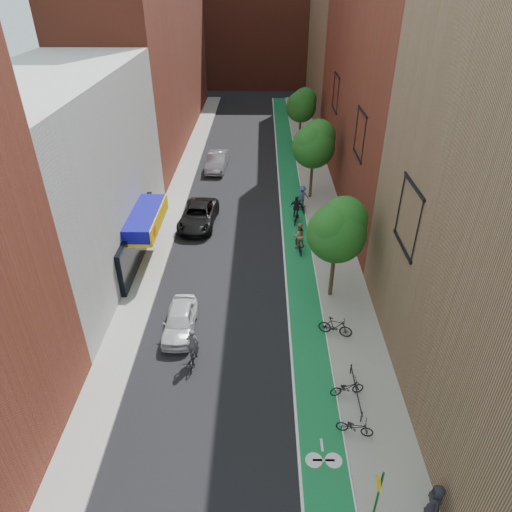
{
  "coord_description": "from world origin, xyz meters",
  "views": [
    {
      "loc": [
        1.4,
        -12.23,
        16.9
      ],
      "look_at": [
        1.07,
        12.14,
        1.5
      ],
      "focal_mm": 32.0,
      "sensor_mm": 36.0,
      "label": 1
    }
  ],
  "objects_px": {
    "cyclist_lane_far": "(302,200)",
    "pedestrian": "(435,502)",
    "cyclist_lane_mid": "(296,212)",
    "parked_car_silver": "(217,161)",
    "parked_car_white": "(180,321)",
    "cyclist_lane_near": "(299,240)",
    "parked_car_black": "(198,215)",
    "cyclist_lead": "(193,352)"
  },
  "relations": [
    {
      "from": "parked_car_white",
      "to": "cyclist_lane_far",
      "type": "height_order",
      "value": "cyclist_lane_far"
    },
    {
      "from": "cyclist_lane_near",
      "to": "pedestrian",
      "type": "height_order",
      "value": "cyclist_lane_near"
    },
    {
      "from": "parked_car_white",
      "to": "cyclist_lane_far",
      "type": "relative_size",
      "value": 1.9
    },
    {
      "from": "cyclist_lane_mid",
      "to": "parked_car_black",
      "type": "bearing_deg",
      "value": 15.53
    },
    {
      "from": "cyclist_lane_near",
      "to": "cyclist_lane_mid",
      "type": "height_order",
      "value": "cyclist_lane_near"
    },
    {
      "from": "parked_car_black",
      "to": "cyclist_lane_far",
      "type": "xyz_separation_m",
      "value": [
        8.17,
        2.6,
        0.17
      ]
    },
    {
      "from": "parked_car_silver",
      "to": "cyclist_lane_near",
      "type": "bearing_deg",
      "value": -61.67
    },
    {
      "from": "cyclist_lane_mid",
      "to": "pedestrian",
      "type": "bearing_deg",
      "value": 110.25
    },
    {
      "from": "parked_car_black",
      "to": "cyclist_lead",
      "type": "xyz_separation_m",
      "value": [
        1.51,
        -14.69,
        -0.1
      ]
    },
    {
      "from": "cyclist_lane_far",
      "to": "pedestrian",
      "type": "relative_size",
      "value": 1.26
    },
    {
      "from": "parked_car_black",
      "to": "cyclist_lane_mid",
      "type": "relative_size",
      "value": 2.6
    },
    {
      "from": "parked_car_black",
      "to": "cyclist_lane_mid",
      "type": "xyz_separation_m",
      "value": [
        7.59,
        0.53,
        0.04
      ]
    },
    {
      "from": "parked_car_white",
      "to": "cyclist_lane_near",
      "type": "distance_m",
      "value": 10.98
    },
    {
      "from": "parked_car_white",
      "to": "cyclist_lead",
      "type": "xyz_separation_m",
      "value": [
        1.04,
        -2.39,
        -0.01
      ]
    },
    {
      "from": "cyclist_lane_far",
      "to": "pedestrian",
      "type": "height_order",
      "value": "cyclist_lane_far"
    },
    {
      "from": "cyclist_lane_mid",
      "to": "cyclist_lane_far",
      "type": "distance_m",
      "value": 2.16
    },
    {
      "from": "parked_car_silver",
      "to": "pedestrian",
      "type": "height_order",
      "value": "pedestrian"
    },
    {
      "from": "parked_car_white",
      "to": "parked_car_silver",
      "type": "xyz_separation_m",
      "value": [
        0.0,
        23.87,
        0.14
      ]
    },
    {
      "from": "pedestrian",
      "to": "parked_car_silver",
      "type": "bearing_deg",
      "value": -152.41
    },
    {
      "from": "parked_car_silver",
      "to": "cyclist_lane_far",
      "type": "distance_m",
      "value": 11.83
    },
    {
      "from": "cyclist_lead",
      "to": "pedestrian",
      "type": "distance_m",
      "value": 12.22
    },
    {
      "from": "parked_car_silver",
      "to": "cyclist_lane_mid",
      "type": "distance_m",
      "value": 13.14
    },
    {
      "from": "parked_car_silver",
      "to": "pedestrian",
      "type": "xyz_separation_m",
      "value": [
        10.6,
        -33.87,
        0.16
      ]
    },
    {
      "from": "parked_car_white",
      "to": "parked_car_black",
      "type": "bearing_deg",
      "value": 92.16
    },
    {
      "from": "parked_car_black",
      "to": "cyclist_lane_near",
      "type": "bearing_deg",
      "value": -23.78
    },
    {
      "from": "cyclist_lane_mid",
      "to": "cyclist_lane_far",
      "type": "xyz_separation_m",
      "value": [
        0.59,
        2.07,
        0.12
      ]
    },
    {
      "from": "parked_car_white",
      "to": "cyclist_lane_mid",
      "type": "xyz_separation_m",
      "value": [
        7.11,
        12.82,
        0.13
      ]
    },
    {
      "from": "parked_car_black",
      "to": "cyclist_lead",
      "type": "height_order",
      "value": "cyclist_lead"
    },
    {
      "from": "parked_car_black",
      "to": "cyclist_lane_far",
      "type": "distance_m",
      "value": 8.57
    },
    {
      "from": "parked_car_silver",
      "to": "cyclist_lane_far",
      "type": "relative_size",
      "value": 2.37
    },
    {
      "from": "cyclist_lane_mid",
      "to": "parked_car_white",
      "type": "bearing_deg",
      "value": 72.54
    },
    {
      "from": "parked_car_silver",
      "to": "parked_car_black",
      "type": "bearing_deg",
      "value": -88.46
    },
    {
      "from": "parked_car_white",
      "to": "parked_car_silver",
      "type": "relative_size",
      "value": 0.8
    },
    {
      "from": "cyclist_lead",
      "to": "cyclist_lane_near",
      "type": "height_order",
      "value": "cyclist_lane_near"
    },
    {
      "from": "parked_car_black",
      "to": "cyclist_lane_near",
      "type": "relative_size",
      "value": 2.57
    },
    {
      "from": "cyclist_lane_mid",
      "to": "cyclist_lane_far",
      "type": "bearing_deg",
      "value": -94.21
    },
    {
      "from": "parked_car_white",
      "to": "cyclist_lead",
      "type": "distance_m",
      "value": 2.61
    },
    {
      "from": "parked_car_white",
      "to": "pedestrian",
      "type": "distance_m",
      "value": 14.58
    },
    {
      "from": "parked_car_black",
      "to": "cyclist_lane_far",
      "type": "bearing_deg",
      "value": 21.14
    },
    {
      "from": "cyclist_lane_near",
      "to": "cyclist_lane_mid",
      "type": "distance_m",
      "value": 4.39
    },
    {
      "from": "parked_car_white",
      "to": "cyclist_lane_near",
      "type": "bearing_deg",
      "value": 50.15
    },
    {
      "from": "parked_car_black",
      "to": "cyclist_lane_far",
      "type": "height_order",
      "value": "cyclist_lane_far"
    }
  ]
}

